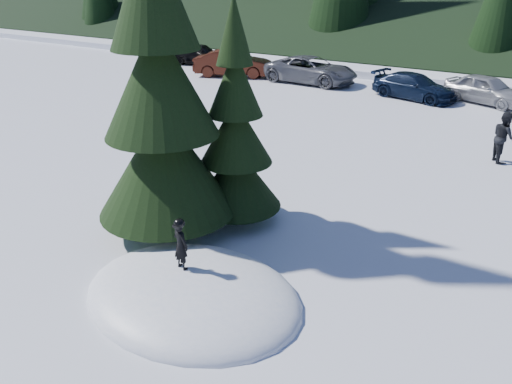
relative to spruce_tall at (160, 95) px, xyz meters
The scene contains 11 objects.
ground 4.37m from the spruce_tall, 39.29° to the right, with size 200.00×200.00×0.00m, color white.
snow_mound 4.37m from the spruce_tall, 39.29° to the right, with size 4.48×3.52×0.96m, color white.
spruce_tall is the anchor object (origin of this frame).
spruce_short 2.11m from the spruce_tall, 54.46° to the left, with size 2.20×2.20×5.37m.
child_skier 3.42m from the spruce_tall, 41.88° to the right, with size 0.36×0.24×0.99m, color black.
adult_0 11.51m from the spruce_tall, 58.77° to the left, with size 0.81×0.63×1.67m, color black.
car_0 23.80m from the spruce_tall, 127.39° to the left, with size 1.67×4.15×1.41m, color black.
car_1 19.70m from the spruce_tall, 121.04° to the left, with size 1.62×4.64×1.53m, color #37130A.
car_2 18.50m from the spruce_tall, 106.83° to the left, with size 2.41×5.23×1.45m, color #53555C.
car_3 17.12m from the spruce_tall, 87.58° to the left, with size 1.71×4.22×1.22m, color black.
car_4 18.41m from the spruce_tall, 77.81° to the left, with size 1.58×3.93×1.34m, color gray.
Camera 1 is at (5.40, -6.01, 5.76)m, focal length 35.00 mm.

